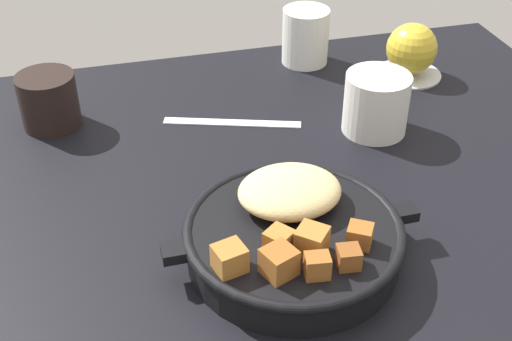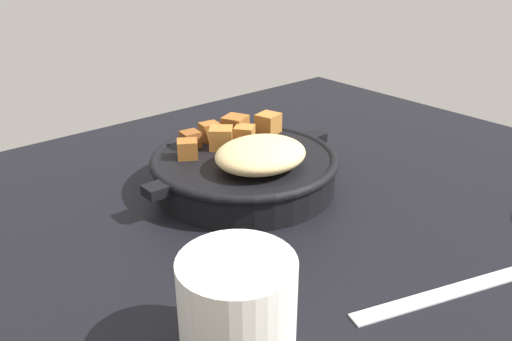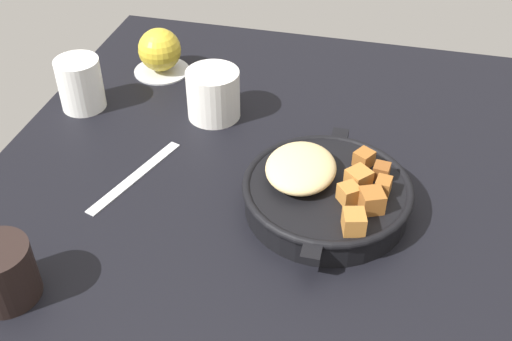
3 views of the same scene
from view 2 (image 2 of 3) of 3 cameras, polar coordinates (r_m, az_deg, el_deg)
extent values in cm
cube|color=black|center=(58.67, 3.23, -6.41)|extent=(98.28, 82.63, 2.40)
cylinder|color=black|center=(64.34, -1.26, -0.13)|extent=(22.32, 22.32, 4.16)
torus|color=black|center=(63.63, -1.28, 1.30)|extent=(23.07, 23.07, 1.20)
cube|color=black|center=(57.50, -10.87, -2.14)|extent=(2.64, 2.40, 1.20)
cube|color=black|center=(71.60, 6.43, 3.61)|extent=(2.64, 2.40, 1.20)
ellipsoid|color=#DBBC7F|center=(59.73, 0.52, 1.79)|extent=(11.14, 9.52, 3.35)
cube|color=#935623|center=(69.36, -2.30, 4.85)|extent=(3.80, 3.75, 2.83)
cube|color=brown|center=(66.38, -7.20, 3.41)|extent=(2.42, 2.34, 2.10)
cube|color=#935623|center=(63.23, -7.54, 2.35)|extent=(3.23, 3.16, 2.22)
cube|color=#A86B2D|center=(65.56, -3.85, 3.57)|extent=(3.94, 3.93, 2.73)
cube|color=#A86B2D|center=(66.72, -1.28, 3.87)|extent=(3.40, 3.39, 2.44)
cube|color=#A86B2D|center=(70.76, 1.35, 5.20)|extent=(3.46, 3.31, 2.67)
cube|color=#935623|center=(68.44, -5.13, 4.28)|extent=(2.61, 2.21, 2.37)
cube|color=silver|center=(49.85, 20.21, -12.45)|extent=(18.65, 7.54, 0.36)
cylinder|color=silver|center=(39.11, -2.05, -14.88)|extent=(8.68, 8.68, 8.22)
camera|label=1|loc=(1.12, -13.12, 34.46)|focal=47.48mm
camera|label=3|loc=(1.16, 27.61, 36.66)|focal=43.48mm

